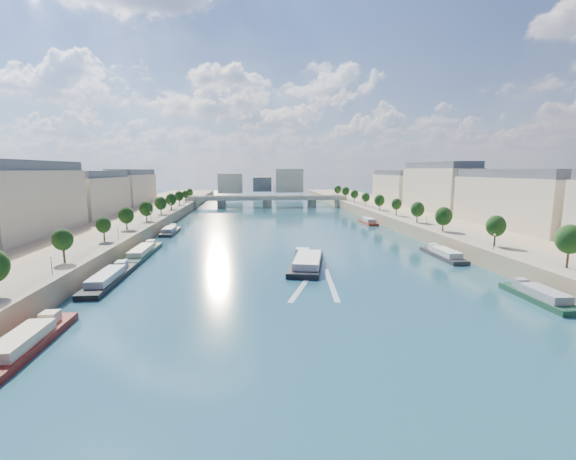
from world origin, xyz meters
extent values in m
plane|color=#0C3338|center=(0.00, 100.00, 0.00)|extent=(700.00, 700.00, 0.00)
cube|color=#9E8460|center=(-72.00, 100.00, 2.50)|extent=(44.00, 520.00, 5.00)
cube|color=#9E8460|center=(72.00, 100.00, 2.50)|extent=(44.00, 520.00, 5.00)
cube|color=gray|center=(-57.00, 100.00, 5.05)|extent=(14.00, 520.00, 0.10)
cube|color=gray|center=(57.00, 100.00, 5.05)|extent=(14.00, 520.00, 0.10)
cylinder|color=#382B1E|center=(-55.00, 18.00, 6.91)|extent=(0.50, 0.50, 3.82)
cylinder|color=#382B1E|center=(-55.00, 42.00, 6.91)|extent=(0.50, 0.50, 3.82)
ellipsoid|color=black|center=(-55.00, 42.00, 10.50)|extent=(4.80, 4.80, 5.52)
cylinder|color=#382B1E|center=(-55.00, 66.00, 6.91)|extent=(0.50, 0.50, 3.82)
ellipsoid|color=black|center=(-55.00, 66.00, 10.50)|extent=(4.80, 4.80, 5.52)
cylinder|color=#382B1E|center=(-55.00, 90.00, 6.91)|extent=(0.50, 0.50, 3.82)
ellipsoid|color=black|center=(-55.00, 90.00, 10.50)|extent=(4.80, 4.80, 5.52)
cylinder|color=#382B1E|center=(-55.00, 114.00, 6.91)|extent=(0.50, 0.50, 3.82)
ellipsoid|color=black|center=(-55.00, 114.00, 10.50)|extent=(4.80, 4.80, 5.52)
cylinder|color=#382B1E|center=(-55.00, 138.00, 6.91)|extent=(0.50, 0.50, 3.82)
ellipsoid|color=black|center=(-55.00, 138.00, 10.50)|extent=(4.80, 4.80, 5.52)
cylinder|color=#382B1E|center=(-55.00, 162.00, 6.91)|extent=(0.50, 0.50, 3.82)
ellipsoid|color=black|center=(-55.00, 162.00, 10.50)|extent=(4.80, 4.80, 5.52)
cylinder|color=#382B1E|center=(-55.00, 186.00, 6.91)|extent=(0.50, 0.50, 3.82)
ellipsoid|color=black|center=(-55.00, 186.00, 10.50)|extent=(4.80, 4.80, 5.52)
cylinder|color=#382B1E|center=(-55.00, 210.00, 6.91)|extent=(0.50, 0.50, 3.82)
ellipsoid|color=black|center=(-55.00, 210.00, 10.50)|extent=(4.80, 4.80, 5.52)
cylinder|color=#382B1E|center=(-55.00, 234.00, 6.91)|extent=(0.50, 0.50, 3.82)
ellipsoid|color=black|center=(-55.00, 234.00, 10.50)|extent=(4.80, 4.80, 5.52)
cylinder|color=#382B1E|center=(55.00, 26.00, 6.91)|extent=(0.50, 0.50, 3.82)
ellipsoid|color=black|center=(55.00, 26.00, 10.50)|extent=(4.80, 4.80, 5.52)
cylinder|color=#382B1E|center=(55.00, 50.00, 6.91)|extent=(0.50, 0.50, 3.82)
ellipsoid|color=black|center=(55.00, 50.00, 10.50)|extent=(4.80, 4.80, 5.52)
cylinder|color=#382B1E|center=(55.00, 74.00, 6.91)|extent=(0.50, 0.50, 3.82)
ellipsoid|color=black|center=(55.00, 74.00, 10.50)|extent=(4.80, 4.80, 5.52)
cylinder|color=#382B1E|center=(55.00, 98.00, 6.91)|extent=(0.50, 0.50, 3.82)
ellipsoid|color=black|center=(55.00, 98.00, 10.50)|extent=(4.80, 4.80, 5.52)
cylinder|color=#382B1E|center=(55.00, 122.00, 6.91)|extent=(0.50, 0.50, 3.82)
ellipsoid|color=black|center=(55.00, 122.00, 10.50)|extent=(4.80, 4.80, 5.52)
cylinder|color=#382B1E|center=(55.00, 146.00, 6.91)|extent=(0.50, 0.50, 3.82)
ellipsoid|color=black|center=(55.00, 146.00, 10.50)|extent=(4.80, 4.80, 5.52)
cylinder|color=#382B1E|center=(55.00, 170.00, 6.91)|extent=(0.50, 0.50, 3.82)
ellipsoid|color=black|center=(55.00, 170.00, 10.50)|extent=(4.80, 4.80, 5.52)
cylinder|color=#382B1E|center=(55.00, 194.00, 6.91)|extent=(0.50, 0.50, 3.82)
ellipsoid|color=black|center=(55.00, 194.00, 10.50)|extent=(4.80, 4.80, 5.52)
cylinder|color=#382B1E|center=(55.00, 218.00, 6.91)|extent=(0.50, 0.50, 3.82)
ellipsoid|color=black|center=(55.00, 218.00, 10.50)|extent=(4.80, 4.80, 5.52)
cylinder|color=#382B1E|center=(55.00, 242.00, 6.91)|extent=(0.50, 0.50, 3.82)
ellipsoid|color=black|center=(55.00, 242.00, 10.50)|extent=(4.80, 4.80, 5.52)
cylinder|color=black|center=(-52.50, 30.00, 7.00)|extent=(0.14, 0.14, 4.00)
sphere|color=#FFE5B2|center=(-52.50, 30.00, 9.10)|extent=(0.36, 0.36, 0.36)
cylinder|color=black|center=(-52.50, 70.00, 7.00)|extent=(0.14, 0.14, 4.00)
sphere|color=#FFE5B2|center=(-52.50, 70.00, 9.10)|extent=(0.36, 0.36, 0.36)
cylinder|color=black|center=(-52.50, 110.00, 7.00)|extent=(0.14, 0.14, 4.00)
sphere|color=#FFE5B2|center=(-52.50, 110.00, 9.10)|extent=(0.36, 0.36, 0.36)
cylinder|color=black|center=(-52.50, 150.00, 7.00)|extent=(0.14, 0.14, 4.00)
sphere|color=#FFE5B2|center=(-52.50, 150.00, 9.10)|extent=(0.36, 0.36, 0.36)
cylinder|color=black|center=(-52.50, 190.00, 7.00)|extent=(0.14, 0.14, 4.00)
sphere|color=#FFE5B2|center=(-52.50, 190.00, 9.10)|extent=(0.36, 0.36, 0.36)
cylinder|color=black|center=(52.50, 45.00, 7.00)|extent=(0.14, 0.14, 4.00)
sphere|color=#FFE5B2|center=(52.50, 45.00, 9.10)|extent=(0.36, 0.36, 0.36)
cylinder|color=black|center=(52.50, 85.00, 7.00)|extent=(0.14, 0.14, 4.00)
sphere|color=#FFE5B2|center=(52.50, 85.00, 9.10)|extent=(0.36, 0.36, 0.36)
cylinder|color=black|center=(52.50, 125.00, 7.00)|extent=(0.14, 0.14, 4.00)
sphere|color=#FFE5B2|center=(52.50, 125.00, 9.10)|extent=(0.36, 0.36, 0.36)
cylinder|color=black|center=(52.50, 165.00, 7.00)|extent=(0.14, 0.14, 4.00)
sphere|color=#FFE5B2|center=(52.50, 165.00, 9.10)|extent=(0.36, 0.36, 0.36)
cylinder|color=black|center=(52.50, 205.00, 7.00)|extent=(0.14, 0.14, 4.00)
sphere|color=#FFE5B2|center=(52.50, 205.00, 9.10)|extent=(0.36, 0.36, 0.36)
cube|color=beige|center=(-85.00, 83.00, 15.00)|extent=(16.00, 52.00, 20.00)
cube|color=#474C54|center=(-85.00, 83.00, 26.60)|extent=(14.72, 50.44, 3.20)
cube|color=beige|center=(-85.00, 141.00, 15.00)|extent=(16.00, 52.00, 20.00)
cube|color=#474C54|center=(-85.00, 141.00, 26.60)|extent=(14.72, 50.44, 3.20)
cube|color=beige|center=(-85.00, 199.00, 15.00)|extent=(16.00, 52.00, 20.00)
cube|color=#474C54|center=(-85.00, 199.00, 26.60)|extent=(14.72, 50.44, 3.20)
cube|color=beige|center=(85.00, 83.00, 15.00)|extent=(16.00, 52.00, 20.00)
cube|color=#474C54|center=(85.00, 83.00, 26.60)|extent=(14.72, 50.44, 3.20)
cube|color=beige|center=(85.00, 141.00, 15.00)|extent=(16.00, 52.00, 20.00)
cube|color=#474C54|center=(85.00, 141.00, 26.60)|extent=(14.72, 50.44, 3.20)
cube|color=beige|center=(85.00, 199.00, 15.00)|extent=(16.00, 52.00, 20.00)
cube|color=#474C54|center=(85.00, 199.00, 26.60)|extent=(14.72, 50.44, 3.20)
cube|color=beige|center=(-30.00, 310.00, 14.00)|extent=(22.00, 18.00, 18.00)
cube|color=beige|center=(25.00, 320.00, 16.00)|extent=(26.00, 20.00, 22.00)
cube|color=#474C54|center=(0.00, 335.00, 12.00)|extent=(18.00, 16.00, 14.00)
cube|color=#C1B79E|center=(0.00, 222.36, 6.20)|extent=(112.00, 11.00, 2.20)
cube|color=#C1B79E|center=(0.00, 217.36, 7.70)|extent=(112.00, 0.80, 0.90)
cube|color=#C1B79E|center=(0.00, 227.36, 7.70)|extent=(112.00, 0.80, 0.90)
cylinder|color=#C1B79E|center=(-32.00, 222.36, 2.50)|extent=(6.40, 6.40, 5.00)
cylinder|color=#C1B79E|center=(0.00, 222.36, 2.50)|extent=(6.40, 6.40, 5.00)
cylinder|color=#C1B79E|center=(32.00, 222.36, 2.50)|extent=(6.40, 6.40, 5.00)
cube|color=#C1B79E|center=(-52.00, 222.36, 2.50)|extent=(6.00, 12.00, 5.00)
cube|color=#C1B79E|center=(52.00, 222.36, 2.50)|extent=(6.00, 12.00, 5.00)
cube|color=black|center=(2.95, 52.07, 0.40)|extent=(13.99, 28.96, 1.99)
cube|color=silver|center=(2.95, 49.84, 2.29)|extent=(10.42, 19.12, 1.79)
cube|color=silver|center=(2.95, 60.43, 2.29)|extent=(4.63, 4.15, 1.80)
cube|color=silver|center=(-0.25, 35.07, 0.02)|extent=(9.98, 24.85, 0.04)
cube|color=silver|center=(6.15, 35.07, 0.02)|extent=(3.87, 25.99, 0.04)
cube|color=maroon|center=(-45.50, 7.45, 0.30)|extent=(5.00, 21.93, 1.80)
cube|color=beige|center=(-45.50, 5.69, 2.00)|extent=(4.10, 12.06, 1.60)
cube|color=beige|center=(-45.50, 14.03, 2.10)|extent=(2.50, 2.63, 1.80)
cube|color=black|center=(-45.50, 41.65, 0.30)|extent=(5.00, 27.88, 1.80)
cube|color=#B3B8BF|center=(-45.50, 39.42, 2.00)|extent=(4.10, 15.33, 1.60)
cube|color=#B3B8BF|center=(-45.50, 50.02, 2.10)|extent=(2.50, 3.35, 1.80)
cube|color=#153628|center=(-45.50, 70.95, 0.30)|extent=(5.00, 29.41, 1.80)
cube|color=beige|center=(-45.50, 68.60, 2.00)|extent=(4.10, 16.17, 1.60)
cube|color=beige|center=(-45.50, 79.78, 2.10)|extent=(2.50, 3.53, 1.80)
cube|color=#2A2B2D|center=(-45.50, 111.79, 0.30)|extent=(5.00, 20.32, 1.80)
cube|color=#9798A0|center=(-45.50, 110.17, 2.00)|extent=(4.10, 11.18, 1.60)
cube|color=#9798A0|center=(-45.50, 117.89, 2.10)|extent=(2.50, 2.44, 1.80)
cube|color=#193E2A|center=(45.50, 19.23, 0.30)|extent=(5.00, 18.07, 1.80)
cube|color=gray|center=(45.50, 17.78, 2.00)|extent=(4.10, 9.94, 1.60)
cube|color=gray|center=(45.50, 24.65, 2.10)|extent=(2.50, 2.17, 1.80)
cube|color=#2A2A2C|center=(45.50, 58.30, 0.30)|extent=(5.00, 21.30, 1.80)
cube|color=silver|center=(45.50, 56.60, 2.00)|extent=(4.10, 11.71, 1.60)
cube|color=silver|center=(45.50, 64.69, 2.10)|extent=(2.50, 2.56, 1.80)
cube|color=maroon|center=(45.50, 132.69, 0.30)|extent=(5.00, 18.19, 1.80)
cube|color=#A4A8B0|center=(45.50, 131.23, 2.00)|extent=(4.10, 10.01, 1.60)
cube|color=#A4A8B0|center=(45.50, 138.15, 2.10)|extent=(2.50, 2.18, 1.80)
camera|label=1|loc=(-12.34, -50.07, 26.16)|focal=24.00mm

